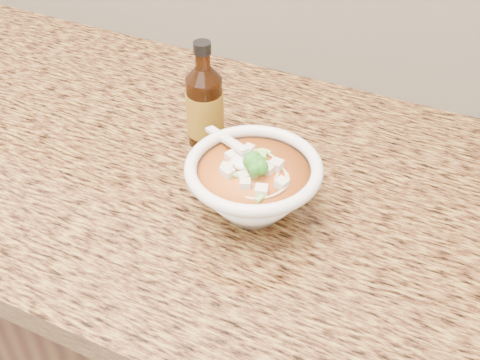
% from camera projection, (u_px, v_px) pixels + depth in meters
% --- Properties ---
extents(cabinet, '(4.00, 0.65, 0.86)m').
position_uv_depth(cabinet, '(113.00, 301.00, 1.31)').
color(cabinet, black).
rests_on(cabinet, ground).
extents(counter_slab, '(4.00, 0.68, 0.04)m').
position_uv_depth(counter_slab, '(77.00, 132.00, 1.02)').
color(counter_slab, olive).
rests_on(counter_slab, cabinet).
extents(soup_bowl, '(0.20, 0.18, 0.10)m').
position_uv_depth(soup_bowl, '(253.00, 186.00, 0.81)').
color(soup_bowl, white).
rests_on(soup_bowl, counter_slab).
extents(hot_sauce_bottle, '(0.08, 0.08, 0.17)m').
position_uv_depth(hot_sauce_bottle, '(205.00, 107.00, 0.92)').
color(hot_sauce_bottle, '#331606').
rests_on(hot_sauce_bottle, counter_slab).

